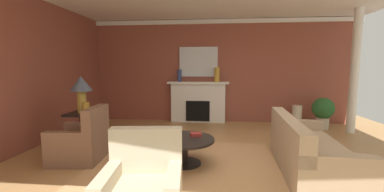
{
  "coord_description": "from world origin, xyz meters",
  "views": [
    {
      "loc": [
        -0.02,
        -4.19,
        1.61
      ],
      "look_at": [
        -0.55,
        1.1,
        1.0
      ],
      "focal_mm": 22.8,
      "sensor_mm": 36.0,
      "label": 1
    }
  ],
  "objects_px": {
    "mantel_mirror": "(198,62)",
    "vase_mantel_left": "(179,76)",
    "sofa": "(308,153)",
    "vase_tall_corner": "(297,116)",
    "table_lamp": "(81,87)",
    "vase_on_side_table": "(86,108)",
    "fireplace": "(198,103)",
    "vase_mantel_right": "(217,75)",
    "armchair_near_window": "(81,143)",
    "potted_plant": "(323,110)",
    "side_table": "(83,127)",
    "coffee_table": "(184,145)"
  },
  "relations": [
    {
      "from": "mantel_mirror",
      "to": "vase_mantel_left",
      "type": "xyz_separation_m",
      "value": [
        -0.55,
        -0.17,
        -0.41
      ]
    },
    {
      "from": "sofa",
      "to": "vase_tall_corner",
      "type": "height_order",
      "value": "sofa"
    },
    {
      "from": "mantel_mirror",
      "to": "table_lamp",
      "type": "height_order",
      "value": "mantel_mirror"
    },
    {
      "from": "mantel_mirror",
      "to": "vase_on_side_table",
      "type": "bearing_deg",
      "value": -126.66
    },
    {
      "from": "fireplace",
      "to": "table_lamp",
      "type": "height_order",
      "value": "table_lamp"
    },
    {
      "from": "vase_tall_corner",
      "to": "vase_mantel_right",
      "type": "height_order",
      "value": "vase_mantel_right"
    },
    {
      "from": "armchair_near_window",
      "to": "potted_plant",
      "type": "xyz_separation_m",
      "value": [
        5.16,
        2.78,
        0.19
      ]
    },
    {
      "from": "fireplace",
      "to": "side_table",
      "type": "bearing_deg",
      "value": -131.2
    },
    {
      "from": "armchair_near_window",
      "to": "side_table",
      "type": "height_order",
      "value": "armchair_near_window"
    },
    {
      "from": "armchair_near_window",
      "to": "coffee_table",
      "type": "distance_m",
      "value": 1.81
    },
    {
      "from": "fireplace",
      "to": "table_lamp",
      "type": "distance_m",
      "value": 3.4
    },
    {
      "from": "fireplace",
      "to": "armchair_near_window",
      "type": "relative_size",
      "value": 1.89
    },
    {
      "from": "side_table",
      "to": "vase_mantel_right",
      "type": "bearing_deg",
      "value": 41.85
    },
    {
      "from": "vase_on_side_table",
      "to": "armchair_near_window",
      "type": "bearing_deg",
      "value": -68.94
    },
    {
      "from": "vase_tall_corner",
      "to": "vase_on_side_table",
      "type": "bearing_deg",
      "value": -154.16
    },
    {
      "from": "fireplace",
      "to": "vase_tall_corner",
      "type": "height_order",
      "value": "fireplace"
    },
    {
      "from": "table_lamp",
      "to": "vase_mantel_left",
      "type": "bearing_deg",
      "value": 56.21
    },
    {
      "from": "vase_mantel_left",
      "to": "vase_mantel_right",
      "type": "relative_size",
      "value": 0.85
    },
    {
      "from": "vase_mantel_right",
      "to": "table_lamp",
      "type": "bearing_deg",
      "value": -138.15
    },
    {
      "from": "fireplace",
      "to": "vase_on_side_table",
      "type": "distance_m",
      "value": 3.34
    },
    {
      "from": "vase_on_side_table",
      "to": "coffee_table",
      "type": "bearing_deg",
      "value": -17.4
    },
    {
      "from": "sofa",
      "to": "side_table",
      "type": "distance_m",
      "value": 4.25
    },
    {
      "from": "fireplace",
      "to": "potted_plant",
      "type": "bearing_deg",
      "value": -8.47
    },
    {
      "from": "mantel_mirror",
      "to": "sofa",
      "type": "bearing_deg",
      "value": -60.66
    },
    {
      "from": "vase_on_side_table",
      "to": "side_table",
      "type": "bearing_deg",
      "value": 141.34
    },
    {
      "from": "coffee_table",
      "to": "side_table",
      "type": "height_order",
      "value": "side_table"
    },
    {
      "from": "table_lamp",
      "to": "vase_mantel_right",
      "type": "distance_m",
      "value": 3.69
    },
    {
      "from": "sofa",
      "to": "vase_on_side_table",
      "type": "xyz_separation_m",
      "value": [
        -4.01,
        0.74,
        0.52
      ]
    },
    {
      "from": "fireplace",
      "to": "armchair_near_window",
      "type": "xyz_separation_m",
      "value": [
        -1.8,
        -3.28,
        -0.26
      ]
    },
    {
      "from": "mantel_mirror",
      "to": "vase_mantel_right",
      "type": "xyz_separation_m",
      "value": [
        0.55,
        -0.17,
        -0.38
      ]
    },
    {
      "from": "table_lamp",
      "to": "mantel_mirror",
      "type": "bearing_deg",
      "value": 50.13
    },
    {
      "from": "mantel_mirror",
      "to": "vase_mantel_left",
      "type": "relative_size",
      "value": 3.16
    },
    {
      "from": "sofa",
      "to": "vase_on_side_table",
      "type": "distance_m",
      "value": 4.11
    },
    {
      "from": "mantel_mirror",
      "to": "coffee_table",
      "type": "height_order",
      "value": "mantel_mirror"
    },
    {
      "from": "vase_mantel_left",
      "to": "potted_plant",
      "type": "distance_m",
      "value": 4.04
    },
    {
      "from": "table_lamp",
      "to": "coffee_table",
      "type": "bearing_deg",
      "value": -19.1
    },
    {
      "from": "side_table",
      "to": "vase_on_side_table",
      "type": "xyz_separation_m",
      "value": [
        0.15,
        -0.12,
        0.42
      ]
    },
    {
      "from": "vase_mantel_right",
      "to": "vase_on_side_table",
      "type": "distance_m",
      "value": 3.71
    },
    {
      "from": "vase_mantel_right",
      "to": "side_table",
      "type": "bearing_deg",
      "value": -138.15
    },
    {
      "from": "mantel_mirror",
      "to": "table_lamp",
      "type": "bearing_deg",
      "value": -129.87
    },
    {
      "from": "armchair_near_window",
      "to": "potted_plant",
      "type": "bearing_deg",
      "value": 28.3
    },
    {
      "from": "sofa",
      "to": "coffee_table",
      "type": "height_order",
      "value": "sofa"
    },
    {
      "from": "side_table",
      "to": "vase_tall_corner",
      "type": "xyz_separation_m",
      "value": [
        4.96,
        2.21,
        -0.11
      ]
    },
    {
      "from": "mantel_mirror",
      "to": "coffee_table",
      "type": "xyz_separation_m",
      "value": [
        0.02,
        -3.4,
        -1.46
      ]
    },
    {
      "from": "mantel_mirror",
      "to": "vase_mantel_left",
      "type": "height_order",
      "value": "mantel_mirror"
    },
    {
      "from": "fireplace",
      "to": "mantel_mirror",
      "type": "bearing_deg",
      "value": 90.0
    },
    {
      "from": "coffee_table",
      "to": "vase_mantel_left",
      "type": "relative_size",
      "value": 2.78
    },
    {
      "from": "side_table",
      "to": "table_lamp",
      "type": "xyz_separation_m",
      "value": [
        0.0,
        -0.0,
        0.82
      ]
    },
    {
      "from": "vase_mantel_left",
      "to": "fireplace",
      "type": "bearing_deg",
      "value": 5.15
    },
    {
      "from": "table_lamp",
      "to": "armchair_near_window",
      "type": "bearing_deg",
      "value": -62.53
    }
  ]
}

